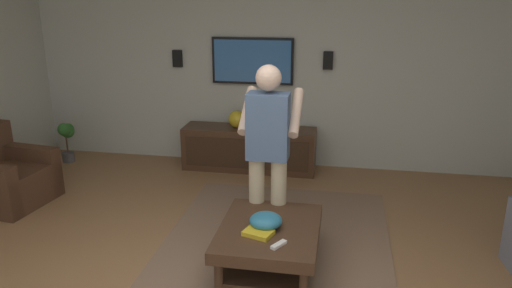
{
  "coord_description": "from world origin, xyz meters",
  "views": [
    {
      "loc": [
        -2.93,
        -0.81,
        2.22
      ],
      "look_at": [
        1.11,
        -0.07,
        0.92
      ],
      "focal_mm": 33.96,
      "sensor_mm": 36.0,
      "label": 1
    }
  ],
  "objects": [
    {
      "name": "vase_round",
      "position": [
        2.91,
        0.5,
        0.66
      ],
      "size": [
        0.22,
        0.22,
        0.22
      ],
      "primitive_type": "sphere",
      "color": "gold",
      "rests_on": "media_console"
    },
    {
      "name": "potted_plant_short",
      "position": [
        2.75,
        2.81,
        0.37
      ],
      "size": [
        0.32,
        0.22,
        0.56
      ],
      "color": "#4C4C51",
      "rests_on": "ground"
    },
    {
      "name": "bowl",
      "position": [
        0.55,
        -0.25,
        0.46
      ],
      "size": [
        0.27,
        0.27,
        0.12
      ],
      "primitive_type": "ellipsoid",
      "color": "teal",
      "rests_on": "coffee_table"
    },
    {
      "name": "wall_back_tv",
      "position": [
        3.23,
        0.0,
        1.36
      ],
      "size": [
        0.1,
        6.73,
        2.72
      ],
      "primitive_type": "cube",
      "color": "#B2B7AD",
      "rests_on": "ground"
    },
    {
      "name": "remote_white",
      "position": [
        0.27,
        -0.4,
        0.41
      ],
      "size": [
        0.15,
        0.12,
        0.02
      ],
      "primitive_type": "cube",
      "rotation": [
        0.0,
        0.0,
        2.59
      ],
      "color": "white",
      "rests_on": "coffee_table"
    },
    {
      "name": "media_console",
      "position": [
        2.9,
        0.34,
        0.28
      ],
      "size": [
        0.45,
        1.7,
        0.55
      ],
      "rotation": [
        0.0,
        0.0,
        3.14
      ],
      "color": "#422B1C",
      "rests_on": "ground"
    },
    {
      "name": "coffee_table",
      "position": [
        0.56,
        -0.28,
        0.3
      ],
      "size": [
        1.0,
        0.8,
        0.4
      ],
      "color": "#422B1C",
      "rests_on": "ground"
    },
    {
      "name": "wall_speaker_right",
      "position": [
        3.15,
        1.34,
        1.38
      ],
      "size": [
        0.06,
        0.12,
        0.22
      ],
      "primitive_type": "cube",
      "color": "black"
    },
    {
      "name": "armchair",
      "position": [
        1.38,
        2.76,
        0.28
      ],
      "size": [
        0.89,
        0.9,
        0.82
      ],
      "rotation": [
        0.0,
        0.0,
        -1.69
      ],
      "color": "#472D1E",
      "rests_on": "ground"
    },
    {
      "name": "person_standing",
      "position": [
        1.05,
        -0.19,
        0.93
      ],
      "size": [
        0.54,
        0.54,
        1.64
      ],
      "rotation": [
        0.0,
        0.0,
        -0.02
      ],
      "color": "#C6B793",
      "rests_on": "ground"
    },
    {
      "name": "area_rug",
      "position": [
        0.76,
        -0.28,
        0.01
      ],
      "size": [
        3.07,
        2.06,
        0.01
      ],
      "primitive_type": "cube",
      "color": "#7A604C",
      "rests_on": "ground"
    },
    {
      "name": "wall_speaker_left",
      "position": [
        3.15,
        -0.61,
        1.4
      ],
      "size": [
        0.06,
        0.12,
        0.22
      ],
      "primitive_type": "cube",
      "color": "black"
    },
    {
      "name": "book",
      "position": [
        0.41,
        -0.22,
        0.42
      ],
      "size": [
        0.22,
        0.26,
        0.04
      ],
      "primitive_type": "cube",
      "rotation": [
        0.0,
        0.0,
        4.4
      ],
      "color": "gold",
      "rests_on": "coffee_table"
    },
    {
      "name": "tv",
      "position": [
        3.14,
        0.34,
        1.37
      ],
      "size": [
        0.05,
        1.05,
        0.59
      ],
      "rotation": [
        0.0,
        0.0,
        3.14
      ],
      "color": "black"
    }
  ]
}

